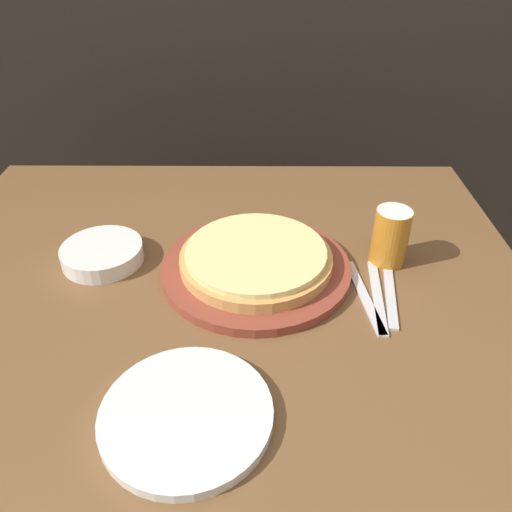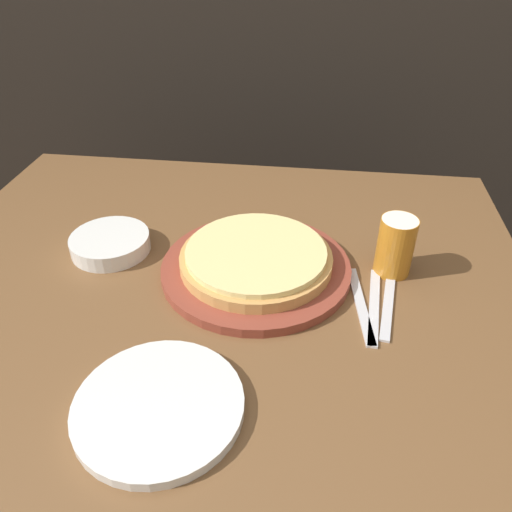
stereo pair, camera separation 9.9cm
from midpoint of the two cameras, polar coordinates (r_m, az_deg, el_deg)
ground_plane at (r=1.55m, az=-5.18°, el=-24.15°), size 12.00×12.00×0.00m
dining_table at (r=1.25m, az=-6.07°, el=-15.81°), size 1.26×1.05×0.72m
pizza_on_board at (r=1.00m, az=-2.83°, el=-0.83°), size 0.38×0.38×0.06m
beer_glass at (r=1.03m, az=12.52°, el=2.31°), size 0.07×0.07×0.12m
dinner_plate at (r=0.77m, az=-11.80°, el=-17.51°), size 0.25×0.25×0.02m
side_bowl at (r=1.10m, az=-19.65°, el=0.17°), size 0.17×0.17×0.04m
fork at (r=0.96m, az=9.40°, el=-4.65°), size 0.05×0.22×0.00m
dinner_knife at (r=0.97m, az=10.87°, el=-4.64°), size 0.04×0.22×0.00m
spoon at (r=0.97m, az=12.32°, el=-4.62°), size 0.05×0.19×0.00m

